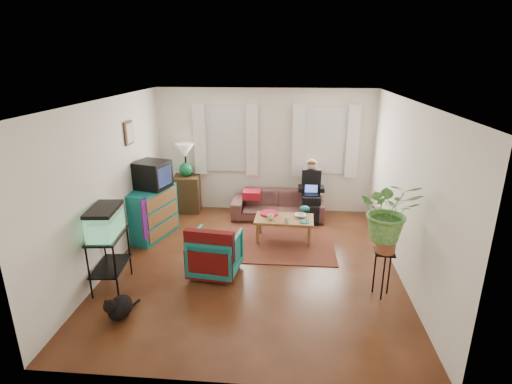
# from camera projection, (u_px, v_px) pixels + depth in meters

# --- Properties ---
(floor) EXTENTS (4.50, 5.00, 0.01)m
(floor) POSITION_uv_depth(u_px,v_px,m) (254.00, 264.00, 6.46)
(floor) COLOR #4F2B14
(floor) RESTS_ON ground
(ceiling) EXTENTS (4.50, 5.00, 0.01)m
(ceiling) POSITION_uv_depth(u_px,v_px,m) (254.00, 100.00, 5.62)
(ceiling) COLOR white
(ceiling) RESTS_ON wall_back
(wall_back) EXTENTS (4.50, 0.01, 2.60)m
(wall_back) POSITION_uv_depth(u_px,v_px,m) (264.00, 151.00, 8.40)
(wall_back) COLOR silver
(wall_back) RESTS_ON floor
(wall_front) EXTENTS (4.50, 0.01, 2.60)m
(wall_front) POSITION_uv_depth(u_px,v_px,m) (229.00, 272.00, 3.68)
(wall_front) COLOR silver
(wall_front) RESTS_ON floor
(wall_left) EXTENTS (0.01, 5.00, 2.60)m
(wall_left) POSITION_uv_depth(u_px,v_px,m) (110.00, 184.00, 6.22)
(wall_left) COLOR silver
(wall_left) RESTS_ON floor
(wall_right) EXTENTS (0.01, 5.00, 2.60)m
(wall_right) POSITION_uv_depth(u_px,v_px,m) (406.00, 192.00, 5.86)
(wall_right) COLOR silver
(wall_right) RESTS_ON floor
(window_left) EXTENTS (1.08, 0.04, 1.38)m
(window_left) POSITION_uv_depth(u_px,v_px,m) (226.00, 139.00, 8.36)
(window_left) COLOR white
(window_left) RESTS_ON wall_back
(window_right) EXTENTS (1.08, 0.04, 1.38)m
(window_right) POSITION_uv_depth(u_px,v_px,m) (325.00, 141.00, 8.20)
(window_right) COLOR white
(window_right) RESTS_ON wall_back
(curtains_left) EXTENTS (1.36, 0.06, 1.50)m
(curtains_left) POSITION_uv_depth(u_px,v_px,m) (226.00, 140.00, 8.29)
(curtains_left) COLOR white
(curtains_left) RESTS_ON wall_back
(curtains_right) EXTENTS (1.36, 0.06, 1.50)m
(curtains_right) POSITION_uv_depth(u_px,v_px,m) (325.00, 141.00, 8.12)
(curtains_right) COLOR white
(curtains_right) RESTS_ON wall_back
(picture_frame) EXTENTS (0.04, 0.32, 0.40)m
(picture_frame) POSITION_uv_depth(u_px,v_px,m) (129.00, 133.00, 6.81)
(picture_frame) COLOR #3D2616
(picture_frame) RESTS_ON wall_left
(area_rug) EXTENTS (2.01, 1.61, 0.01)m
(area_rug) POSITION_uv_depth(u_px,v_px,m) (278.00, 243.00, 7.18)
(area_rug) COLOR maroon
(area_rug) RESTS_ON floor
(sofa) EXTENTS (1.89, 0.76, 0.73)m
(sofa) POSITION_uv_depth(u_px,v_px,m) (278.00, 200.00, 8.25)
(sofa) COLOR brown
(sofa) RESTS_ON floor
(seated_person) EXTENTS (0.48, 0.58, 1.12)m
(seated_person) POSITION_uv_depth(u_px,v_px,m) (311.00, 192.00, 8.14)
(seated_person) COLOR black
(seated_person) RESTS_ON sofa
(side_table) EXTENTS (0.58, 0.58, 0.78)m
(side_table) POSITION_uv_depth(u_px,v_px,m) (187.00, 193.00, 8.63)
(side_table) COLOR #392015
(side_table) RESTS_ON floor
(table_lamp) EXTENTS (0.43, 0.43, 0.71)m
(table_lamp) POSITION_uv_depth(u_px,v_px,m) (186.00, 161.00, 8.39)
(table_lamp) COLOR white
(table_lamp) RESTS_ON side_table
(dresser) EXTENTS (0.79, 1.13, 0.92)m
(dresser) POSITION_uv_depth(u_px,v_px,m) (151.00, 213.00, 7.34)
(dresser) COLOR #11606A
(dresser) RESTS_ON floor
(crt_tv) EXTENTS (0.69, 0.65, 0.49)m
(crt_tv) POSITION_uv_depth(u_px,v_px,m) (152.00, 175.00, 7.20)
(crt_tv) COLOR black
(crt_tv) RESTS_ON dresser
(aquarium_stand) EXTENTS (0.48, 0.76, 0.81)m
(aquarium_stand) POSITION_uv_depth(u_px,v_px,m) (110.00, 261.00, 5.72)
(aquarium_stand) COLOR black
(aquarium_stand) RESTS_ON floor
(aquarium) EXTENTS (0.43, 0.69, 0.43)m
(aquarium) POSITION_uv_depth(u_px,v_px,m) (105.00, 221.00, 5.52)
(aquarium) COLOR #7FD899
(aquarium) RESTS_ON aquarium_stand
(black_cat) EXTENTS (0.39, 0.49, 0.37)m
(black_cat) POSITION_uv_depth(u_px,v_px,m) (120.00, 305.00, 5.07)
(black_cat) COLOR black
(black_cat) RESTS_ON floor
(armchair) EXTENTS (0.79, 0.75, 0.73)m
(armchair) POSITION_uv_depth(u_px,v_px,m) (215.00, 251.00, 6.09)
(armchair) COLOR #104E61
(armchair) RESTS_ON floor
(serape_throw) EXTENTS (0.75, 0.26, 0.60)m
(serape_throw) POSITION_uv_depth(u_px,v_px,m) (209.00, 251.00, 5.78)
(serape_throw) COLOR #9E0A0A
(serape_throw) RESTS_ON armchair
(coffee_table) EXTENTS (1.07, 0.61, 0.43)m
(coffee_table) POSITION_uv_depth(u_px,v_px,m) (284.00, 229.00, 7.24)
(coffee_table) COLOR brown
(coffee_table) RESTS_ON floor
(cup_a) EXTENTS (0.12, 0.12, 0.09)m
(cup_a) POSITION_uv_depth(u_px,v_px,m) (271.00, 217.00, 7.10)
(cup_a) COLOR white
(cup_a) RESTS_ON coffee_table
(cup_b) EXTENTS (0.10, 0.10, 0.09)m
(cup_b) POSITION_uv_depth(u_px,v_px,m) (286.00, 220.00, 6.99)
(cup_b) COLOR beige
(cup_b) RESTS_ON coffee_table
(bowl) EXTENTS (0.21, 0.21, 0.05)m
(bowl) POSITION_uv_depth(u_px,v_px,m) (300.00, 216.00, 7.22)
(bowl) COLOR white
(bowl) RESTS_ON coffee_table
(snack_tray) EXTENTS (0.34, 0.34, 0.04)m
(snack_tray) POSITION_uv_depth(u_px,v_px,m) (269.00, 213.00, 7.33)
(snack_tray) COLOR #B21414
(snack_tray) RESTS_ON coffee_table
(birdcage) EXTENTS (0.18, 0.18, 0.30)m
(birdcage) POSITION_uv_depth(u_px,v_px,m) (305.00, 214.00, 6.95)
(birdcage) COLOR #115B6B
(birdcage) RESTS_ON coffee_table
(plant_stand) EXTENTS (0.31, 0.31, 0.68)m
(plant_stand) POSITION_uv_depth(u_px,v_px,m) (382.00, 274.00, 5.51)
(plant_stand) COLOR black
(plant_stand) RESTS_ON floor
(potted_plant) EXTENTS (0.84, 0.75, 0.86)m
(potted_plant) POSITION_uv_depth(u_px,v_px,m) (388.00, 220.00, 5.26)
(potted_plant) COLOR #599947
(potted_plant) RESTS_ON plant_stand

